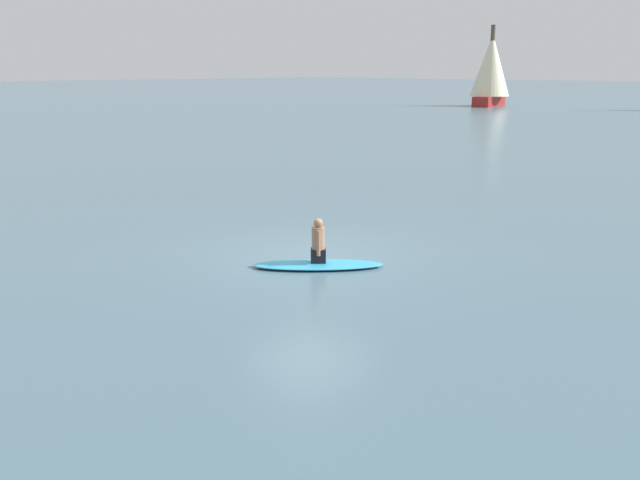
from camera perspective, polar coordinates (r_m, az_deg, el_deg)
ground_plane at (r=14.14m, az=-0.96°, el=-1.43°), size 400.00×400.00×0.00m
surfboard at (r=13.38m, az=-0.15°, el=-2.12°), size 2.41×2.33×0.11m
person_paddler at (r=13.25m, az=-0.15°, el=-0.22°), size 0.38×0.38×0.90m
sailboat_far_right at (r=73.32m, az=14.39°, el=14.02°), size 5.97×4.80×8.13m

